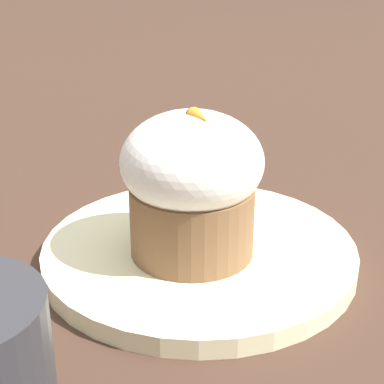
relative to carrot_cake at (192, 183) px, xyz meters
name	(u,v)px	position (x,y,z in m)	size (l,w,h in m)	color
ground_plane	(199,261)	(-0.01, 0.01, -0.07)	(4.00, 4.00, 0.00)	#3D281E
dessert_plate	(199,253)	(-0.01, 0.01, -0.06)	(0.22, 0.22, 0.01)	beige
carrot_cake	(192,183)	(0.00, 0.00, 0.00)	(0.10, 0.10, 0.11)	brown
spoon	(197,232)	(-0.02, 0.02, -0.05)	(0.08, 0.10, 0.01)	#B7B7BC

